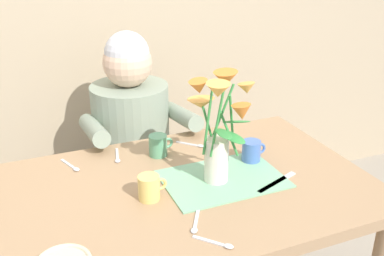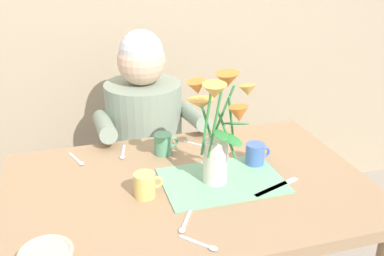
{
  "view_description": "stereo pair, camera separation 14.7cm",
  "coord_description": "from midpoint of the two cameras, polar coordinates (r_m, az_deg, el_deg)",
  "views": [
    {
      "loc": [
        -0.5,
        -1.19,
        1.51
      ],
      "look_at": [
        0.03,
        0.05,
        0.92
      ],
      "focal_mm": 42.1,
      "sensor_mm": 36.0,
      "label": 1
    },
    {
      "loc": [
        -0.36,
        -1.24,
        1.51
      ],
      "look_at": [
        0.03,
        0.05,
        0.92
      ],
      "focal_mm": 42.1,
      "sensor_mm": 36.0,
      "label": 2
    }
  ],
  "objects": [
    {
      "name": "ceramic_mug",
      "position": [
        1.68,
        -1.14,
        -2.09
      ],
      "size": [
        0.09,
        0.07,
        0.08
      ],
      "color": "#569970",
      "rests_on": "dining_table"
    },
    {
      "name": "spoon_1",
      "position": [
        1.31,
        2.3,
        -12.27
      ],
      "size": [
        0.07,
        0.11,
        0.01
      ],
      "color": "silver",
      "rests_on": "dining_table"
    },
    {
      "name": "dining_table",
      "position": [
        1.55,
        2.34,
        -10.29
      ],
      "size": [
        1.2,
        0.8,
        0.74
      ],
      "color": "#9E7A56",
      "rests_on": "ground_plane"
    },
    {
      "name": "tea_cup",
      "position": [
        1.63,
        10.61,
        -3.35
      ],
      "size": [
        0.09,
        0.07,
        0.08
      ],
      "color": "#476BB7",
      "rests_on": "dining_table"
    },
    {
      "name": "seated_person",
      "position": [
        2.1,
        -3.88,
        -3.19
      ],
      "size": [
        0.45,
        0.47,
        1.14
      ],
      "rotation": [
        0.0,
        0.0,
        -0.01
      ],
      "color": "#4C4C56",
      "rests_on": "ground_plane"
    },
    {
      "name": "spoon_2",
      "position": [
        1.7,
        -6.32,
        -3.37
      ],
      "size": [
        0.04,
        0.12,
        0.01
      ],
      "color": "silver",
      "rests_on": "dining_table"
    },
    {
      "name": "dinner_knife",
      "position": [
        1.52,
        13.4,
        -7.38
      ],
      "size": [
        0.18,
        0.08,
        0.0
      ],
      "primitive_type": "cube",
      "rotation": [
        0.0,
        0.0,
        0.36
      ],
      "color": "silver",
      "rests_on": "dining_table"
    },
    {
      "name": "striped_placemat",
      "position": [
        1.53,
        6.62,
        -6.69
      ],
      "size": [
        0.4,
        0.28,
        0.0
      ],
      "primitive_type": "cube",
      "color": "#7AB289",
      "rests_on": "dining_table"
    },
    {
      "name": "spoon_0",
      "position": [
        1.76,
        3.57,
        -2.24
      ],
      "size": [
        0.09,
        0.1,
        0.01
      ],
      "color": "silver",
      "rests_on": "dining_table"
    },
    {
      "name": "spoon_3",
      "position": [
        1.67,
        -11.82,
        -4.15
      ],
      "size": [
        0.06,
        0.12,
        0.01
      ],
      "color": "silver",
      "rests_on": "dining_table"
    },
    {
      "name": "coffee_cup",
      "position": [
        1.42,
        -3.0,
        -7.29
      ],
      "size": [
        0.09,
        0.07,
        0.08
      ],
      "color": "#E5C666",
      "rests_on": "dining_table"
    },
    {
      "name": "spoon_4",
      "position": [
        1.24,
        5.1,
        -14.68
      ],
      "size": [
        0.09,
        0.1,
        0.01
      ],
      "color": "silver",
      "rests_on": "dining_table"
    },
    {
      "name": "flower_vase",
      "position": [
        1.43,
        6.25,
        0.37
      ],
      "size": [
        0.25,
        0.24,
        0.37
      ],
      "color": "silver",
      "rests_on": "dining_table"
    }
  ]
}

